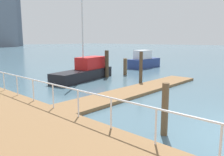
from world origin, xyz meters
name	(u,v)px	position (x,y,z in m)	size (l,w,h in m)	color
ground_plane	(4,76)	(0.00, 20.00, 0.00)	(300.00, 300.00, 0.00)	#476675
floating_dock	(136,90)	(3.20, 6.95, 0.09)	(13.39, 2.00, 0.18)	olive
boardwalk_railing	(17,80)	(-3.15, 10.21, 1.24)	(0.06, 27.59, 1.08)	white
dock_piling_0	(125,67)	(8.32, 12.08, 0.80)	(0.35, 0.35, 1.59)	brown
dock_piling_1	(141,68)	(5.79, 8.46, 1.23)	(0.26, 0.26, 2.47)	brown
dock_piling_2	(107,64)	(6.07, 12.39, 1.21)	(0.35, 0.35, 2.43)	#473826
dock_piling_3	(165,109)	(-1.61, 2.20, 0.94)	(0.24, 0.24, 1.88)	brown
moored_boat_1	(144,61)	(14.26, 13.99, 0.82)	(4.70, 1.68, 2.14)	navy
moored_boat_3	(86,71)	(4.11, 13.01, 0.74)	(6.70, 3.05, 8.68)	black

